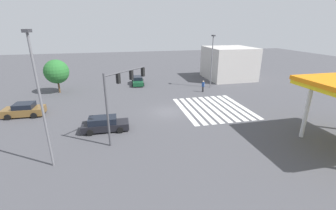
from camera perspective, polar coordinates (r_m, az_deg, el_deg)
ground_plane at (r=27.17m, az=0.00°, el=-1.76°), size 134.59×134.59×0.00m
crosswalk_markings at (r=28.98m, az=11.40°, el=-0.76°), size 9.37×8.20×0.01m
traffic_signal_mast at (r=19.89m, az=-11.86°, el=3.99°), size 3.79×3.79×6.36m
car_0 at (r=40.29m, az=-7.68°, el=6.15°), size 4.81×2.29×1.38m
car_1 at (r=23.08m, az=-15.78°, el=-4.70°), size 2.09×4.55×1.42m
car_2 at (r=30.59m, az=-32.73°, el=-1.08°), size 2.33×4.34×1.53m
corner_building at (r=45.61m, az=15.16°, el=10.22°), size 8.35×8.35×6.00m
pedestrian at (r=35.52m, az=8.90°, el=4.89°), size 0.41×0.41×1.81m
street_light_pole_a at (r=37.72m, az=11.12°, el=11.84°), size 0.80×0.36×8.47m
street_light_pole_b at (r=17.20m, az=-29.91°, el=2.74°), size 0.80×0.36×9.67m
tree_corner_a at (r=38.17m, az=-26.47°, el=7.60°), size 3.60×3.60×5.10m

